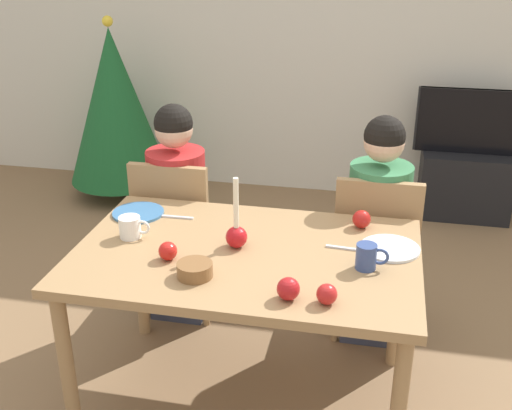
{
  "coord_description": "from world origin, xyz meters",
  "views": [
    {
      "loc": [
        0.5,
        -2.2,
        1.95
      ],
      "look_at": [
        0.0,
        0.2,
        0.87
      ],
      "focal_mm": 44.07,
      "sensor_mm": 36.0,
      "label": 1
    }
  ],
  "objects_px": {
    "chair_right": "(375,247)",
    "christmas_tree": "(115,106)",
    "dining_table": "(246,269)",
    "plate_left": "(138,213)",
    "chair_left": "(177,229)",
    "candle_centerpiece": "(236,233)",
    "tv": "(473,121)",
    "person_right_child": "(376,234)",
    "tv_stand": "(464,183)",
    "plate_right": "(390,248)",
    "apple_by_left_plate": "(288,289)",
    "person_left_child": "(178,216)",
    "mug_left": "(131,227)",
    "apple_near_candle": "(327,294)",
    "apple_far_edge": "(362,219)",
    "mug_right": "(367,257)",
    "bowl_walnuts": "(195,270)",
    "apple_by_right_mug": "(168,251)"
  },
  "relations": [
    {
      "from": "chair_left",
      "to": "person_left_child",
      "type": "height_order",
      "value": "person_left_child"
    },
    {
      "from": "bowl_walnuts",
      "to": "apple_by_left_plate",
      "type": "xyz_separation_m",
      "value": [
        0.37,
        -0.08,
        0.01
      ]
    },
    {
      "from": "candle_centerpiece",
      "to": "tv",
      "type": "bearing_deg",
      "value": 62.69
    },
    {
      "from": "candle_centerpiece",
      "to": "apple_by_left_plate",
      "type": "distance_m",
      "value": 0.44
    },
    {
      "from": "person_right_child",
      "to": "tv_stand",
      "type": "bearing_deg",
      "value": 69.84
    },
    {
      "from": "chair_right",
      "to": "mug_left",
      "type": "bearing_deg",
      "value": -150.42
    },
    {
      "from": "bowl_walnuts",
      "to": "chair_left",
      "type": "bearing_deg",
      "value": 113.35
    },
    {
      "from": "tv_stand",
      "to": "tv",
      "type": "xyz_separation_m",
      "value": [
        0.0,
        0.0,
        0.47
      ]
    },
    {
      "from": "person_right_child",
      "to": "tv_stand",
      "type": "xyz_separation_m",
      "value": [
        0.61,
        1.66,
        -0.33
      ]
    },
    {
      "from": "chair_left",
      "to": "person_left_child",
      "type": "relative_size",
      "value": 0.77
    },
    {
      "from": "person_right_child",
      "to": "apple_near_candle",
      "type": "bearing_deg",
      "value": -99.22
    },
    {
      "from": "person_right_child",
      "to": "apple_by_right_mug",
      "type": "height_order",
      "value": "person_right_child"
    },
    {
      "from": "chair_left",
      "to": "tv",
      "type": "distance_m",
      "value": 2.36
    },
    {
      "from": "christmas_tree",
      "to": "person_left_child",
      "type": "bearing_deg",
      "value": -56.58
    },
    {
      "from": "tv",
      "to": "candle_centerpiece",
      "type": "bearing_deg",
      "value": -117.31
    },
    {
      "from": "tv",
      "to": "mug_left",
      "type": "xyz_separation_m",
      "value": [
        -1.63,
        -2.27,
        0.09
      ]
    },
    {
      "from": "tv",
      "to": "mug_left",
      "type": "height_order",
      "value": "tv"
    },
    {
      "from": "person_left_child",
      "to": "mug_right",
      "type": "bearing_deg",
      "value": -34.44
    },
    {
      "from": "dining_table",
      "to": "apple_near_candle",
      "type": "relative_size",
      "value": 18.76
    },
    {
      "from": "person_right_child",
      "to": "tv",
      "type": "relative_size",
      "value": 1.48
    },
    {
      "from": "apple_by_left_plate",
      "to": "dining_table",
      "type": "bearing_deg",
      "value": 125.08
    },
    {
      "from": "plate_left",
      "to": "apple_by_left_plate",
      "type": "height_order",
      "value": "apple_by_left_plate"
    },
    {
      "from": "bowl_walnuts",
      "to": "tv",
      "type": "bearing_deg",
      "value": 63.4
    },
    {
      "from": "chair_left",
      "to": "bowl_walnuts",
      "type": "xyz_separation_m",
      "value": [
        0.36,
        -0.84,
        0.27
      ]
    },
    {
      "from": "bowl_walnuts",
      "to": "chair_right",
      "type": "bearing_deg",
      "value": 51.9
    },
    {
      "from": "tv_stand",
      "to": "apple_near_candle",
      "type": "height_order",
      "value": "apple_near_candle"
    },
    {
      "from": "chair_left",
      "to": "apple_far_edge",
      "type": "distance_m",
      "value": 1.03
    },
    {
      "from": "tv",
      "to": "plate_right",
      "type": "distance_m",
      "value": 2.24
    },
    {
      "from": "candle_centerpiece",
      "to": "plate_right",
      "type": "relative_size",
      "value": 1.25
    },
    {
      "from": "mug_left",
      "to": "mug_right",
      "type": "xyz_separation_m",
      "value": [
        0.99,
        -0.07,
        0.0
      ]
    },
    {
      "from": "person_right_child",
      "to": "plate_right",
      "type": "relative_size",
      "value": 4.83
    },
    {
      "from": "dining_table",
      "to": "chair_left",
      "type": "distance_m",
      "value": 0.81
    },
    {
      "from": "plate_left",
      "to": "apple_by_left_plate",
      "type": "xyz_separation_m",
      "value": [
        0.79,
        -0.58,
        0.04
      ]
    },
    {
      "from": "mug_left",
      "to": "apple_near_candle",
      "type": "height_order",
      "value": "mug_left"
    },
    {
      "from": "chair_right",
      "to": "christmas_tree",
      "type": "distance_m",
      "value": 2.53
    },
    {
      "from": "chair_right",
      "to": "mug_left",
      "type": "distance_m",
      "value": 1.21
    },
    {
      "from": "dining_table",
      "to": "plate_left",
      "type": "relative_size",
      "value": 5.94
    },
    {
      "from": "plate_right",
      "to": "apple_near_candle",
      "type": "xyz_separation_m",
      "value": [
        -0.21,
        -0.46,
        0.03
      ]
    },
    {
      "from": "tv",
      "to": "apple_by_left_plate",
      "type": "distance_m",
      "value": 2.77
    },
    {
      "from": "chair_left",
      "to": "apple_far_edge",
      "type": "xyz_separation_m",
      "value": [
        0.95,
        -0.29,
        0.28
      ]
    },
    {
      "from": "candle_centerpiece",
      "to": "apple_by_left_plate",
      "type": "bearing_deg",
      "value": -52.29
    },
    {
      "from": "tv_stand",
      "to": "person_left_child",
      "type": "bearing_deg",
      "value": -134.54
    },
    {
      "from": "dining_table",
      "to": "mug_left",
      "type": "height_order",
      "value": "mug_left"
    },
    {
      "from": "apple_by_left_plate",
      "to": "apple_far_edge",
      "type": "xyz_separation_m",
      "value": [
        0.22,
        0.64,
        -0.0
      ]
    },
    {
      "from": "plate_right",
      "to": "apple_by_right_mug",
      "type": "relative_size",
      "value": 3.24
    },
    {
      "from": "chair_left",
      "to": "chair_right",
      "type": "height_order",
      "value": "same"
    },
    {
      "from": "chair_right",
      "to": "plate_right",
      "type": "relative_size",
      "value": 3.71
    },
    {
      "from": "dining_table",
      "to": "tv",
      "type": "distance_m",
      "value": 2.56
    },
    {
      "from": "tv",
      "to": "apple_by_right_mug",
      "type": "bearing_deg",
      "value": -120.17
    },
    {
      "from": "apple_by_right_mug",
      "to": "mug_right",
      "type": "bearing_deg",
      "value": 6.45
    }
  ]
}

